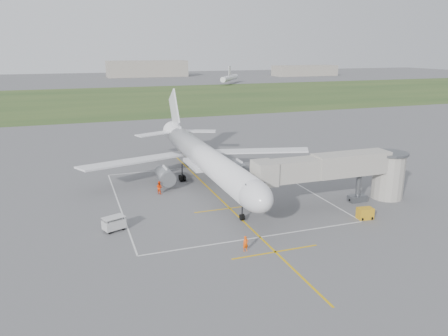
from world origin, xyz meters
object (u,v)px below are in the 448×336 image
object	(u,v)px
airliner	(206,159)
baggage_cart	(114,224)
jet_bridge	(346,171)
gpu_unit	(365,213)
ramp_worker_nose	(246,244)
ramp_worker_wing	(159,188)

from	to	relation	value
airliner	baggage_cart	size ratio (longest dim) A/B	16.32
jet_bridge	baggage_cart	size ratio (longest dim) A/B	8.17
gpu_unit	ramp_worker_nose	distance (m)	18.15
airliner	ramp_worker_nose	distance (m)	23.92
jet_bridge	gpu_unit	world-z (taller)	jet_bridge
airliner	gpu_unit	world-z (taller)	airliner
gpu_unit	ramp_worker_nose	bearing A→B (deg)	-162.64
jet_bridge	ramp_worker_nose	size ratio (longest dim) A/B	13.70
ramp_worker_wing	gpu_unit	bearing A→B (deg)	-170.46
jet_bridge	ramp_worker_wing	distance (m)	26.99
airliner	gpu_unit	xyz separation A→B (m)	(14.90, -20.06, -3.68)
baggage_cart	ramp_worker_nose	size ratio (longest dim) A/B	1.68
baggage_cart	gpu_unit	bearing A→B (deg)	-33.75
ramp_worker_wing	baggage_cart	bearing A→B (deg)	105.22
airliner	baggage_cart	bearing A→B (deg)	-139.72
baggage_cart	ramp_worker_wing	xyz separation A→B (m)	(7.81, 11.72, 0.08)
jet_bridge	baggage_cart	world-z (taller)	jet_bridge
jet_bridge	airliner	bearing A→B (deg)	137.81
ramp_worker_nose	airliner	bearing A→B (deg)	81.73
ramp_worker_nose	ramp_worker_wing	xyz separation A→B (m)	(-4.83, 22.00, 0.12)
gpu_unit	ramp_worker_wing	size ratio (longest dim) A/B	1.06
airliner	gpu_unit	bearing A→B (deg)	-53.39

